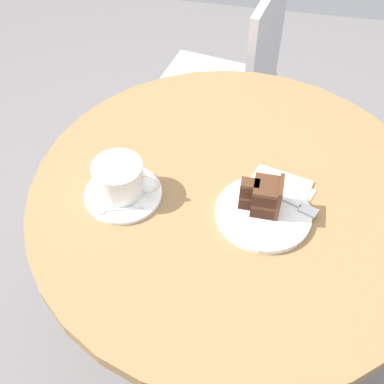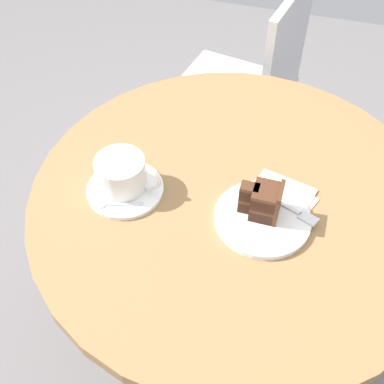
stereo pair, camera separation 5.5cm
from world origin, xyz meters
name	(u,v)px [view 2 (the right image)]	position (x,y,z in m)	size (l,w,h in m)	color
ground_plane	(219,345)	(0.00, 0.00, -0.01)	(4.40, 4.40, 0.01)	slate
cafe_table	(231,227)	(0.00, 0.00, 0.63)	(0.86, 0.86, 0.75)	olive
saucer	(125,189)	(-0.22, -0.06, 0.75)	(0.16, 0.16, 0.01)	white
coffee_cup	(122,173)	(-0.23, -0.05, 0.80)	(0.14, 0.10, 0.07)	white
teaspoon	(113,204)	(-0.23, -0.11, 0.76)	(0.09, 0.04, 0.00)	silver
cake_plate	(262,218)	(0.07, -0.05, 0.76)	(0.19, 0.19, 0.01)	white
cake_slice	(264,201)	(0.06, -0.05, 0.80)	(0.08, 0.06, 0.08)	#381E14
fork	(292,209)	(0.12, -0.02, 0.76)	(0.14, 0.07, 0.00)	silver
napkin	(277,201)	(0.09, 0.00, 0.75)	(0.17, 0.18, 0.00)	beige
cafe_chair	(253,85)	(-0.08, 0.68, 0.53)	(0.44, 0.44, 0.87)	#BCBCC1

